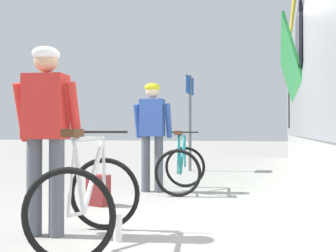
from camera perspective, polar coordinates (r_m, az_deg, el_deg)
name	(u,v)px	position (r m, az deg, el deg)	size (l,w,h in m)	color
ground_plane	(191,222)	(4.24, 3.37, -14.04)	(80.00, 80.00, 0.00)	gray
cyclist_near_in_blue	(152,127)	(6.22, -2.35, -0.11)	(0.62, 0.33, 1.76)	#4C515B
cyclist_far_in_red	(46,122)	(3.75, -17.69, 0.53)	(0.64, 0.36, 1.76)	#4C515B
bicycle_near_teal	(182,167)	(6.26, 2.03, -6.09)	(0.84, 1.15, 0.99)	black
bicycle_far_silver	(89,198)	(3.40, -11.68, -10.38)	(0.90, 1.18, 0.99)	black
backpack_on_platform	(98,190)	(5.19, -10.31, -9.37)	(0.28, 0.18, 0.40)	maroon
water_bottle_near_the_bikes	(118,228)	(3.53, -7.47, -14.81)	(0.08, 0.08, 0.23)	silver
platform_sign_post	(190,106)	(9.67, 3.27, 2.95)	(0.08, 0.70, 2.40)	#595B60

